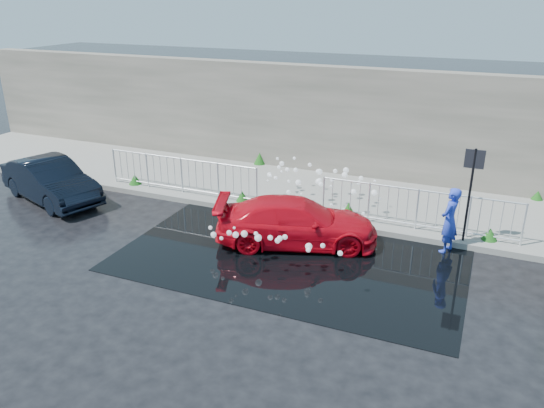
# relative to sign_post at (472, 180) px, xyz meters

# --- Properties ---
(ground) EXTENTS (90.00, 90.00, 0.00)m
(ground) POSITION_rel_sign_post_xyz_m (-4.20, -3.10, -1.72)
(ground) COLOR black
(ground) RESTS_ON ground
(pavement) EXTENTS (30.00, 4.00, 0.15)m
(pavement) POSITION_rel_sign_post_xyz_m (-4.20, 1.90, -1.65)
(pavement) COLOR gray
(pavement) RESTS_ON ground
(curb) EXTENTS (30.00, 0.25, 0.16)m
(curb) POSITION_rel_sign_post_xyz_m (-4.20, -0.10, -1.64)
(curb) COLOR gray
(curb) RESTS_ON ground
(retaining_wall) EXTENTS (30.00, 0.60, 3.50)m
(retaining_wall) POSITION_rel_sign_post_xyz_m (-4.20, 4.10, 0.18)
(retaining_wall) COLOR #524F45
(retaining_wall) RESTS_ON pavement
(puddle) EXTENTS (8.00, 5.00, 0.01)m
(puddle) POSITION_rel_sign_post_xyz_m (-3.70, -2.10, -1.72)
(puddle) COLOR black
(puddle) RESTS_ON ground
(sign_post) EXTENTS (0.45, 0.06, 2.50)m
(sign_post) POSITION_rel_sign_post_xyz_m (0.00, 0.00, 0.00)
(sign_post) COLOR black
(sign_post) RESTS_ON ground
(railing_left) EXTENTS (5.05, 0.05, 1.10)m
(railing_left) POSITION_rel_sign_post_xyz_m (-8.20, 0.25, -0.99)
(railing_left) COLOR silver
(railing_left) RESTS_ON pavement
(railing_right) EXTENTS (5.05, 0.05, 1.10)m
(railing_right) POSITION_rel_sign_post_xyz_m (-1.20, 0.25, -0.99)
(railing_right) COLOR silver
(railing_right) RESTS_ON pavement
(weeds) EXTENTS (12.17, 3.93, 0.44)m
(weeds) POSITION_rel_sign_post_xyz_m (-4.49, 1.41, -1.39)
(weeds) COLOR #174512
(weeds) RESTS_ON pavement
(water_spray) EXTENTS (3.57, 5.57, 0.97)m
(water_spray) POSITION_rel_sign_post_xyz_m (-4.04, -0.16, -0.95)
(water_spray) COLOR white
(water_spray) RESTS_ON ground
(red_car) EXTENTS (4.28, 2.85, 1.15)m
(red_car) POSITION_rel_sign_post_xyz_m (-3.85, -1.45, -1.15)
(red_car) COLOR red
(red_car) RESTS_ON ground
(dark_car) EXTENTS (4.06, 2.52, 1.26)m
(dark_car) POSITION_rel_sign_post_xyz_m (-11.65, -1.54, -1.09)
(dark_car) COLOR black
(dark_car) RESTS_ON ground
(person) EXTENTS (0.56, 0.69, 1.63)m
(person) POSITION_rel_sign_post_xyz_m (-0.35, -0.45, -0.91)
(person) COLOR blue
(person) RESTS_ON ground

